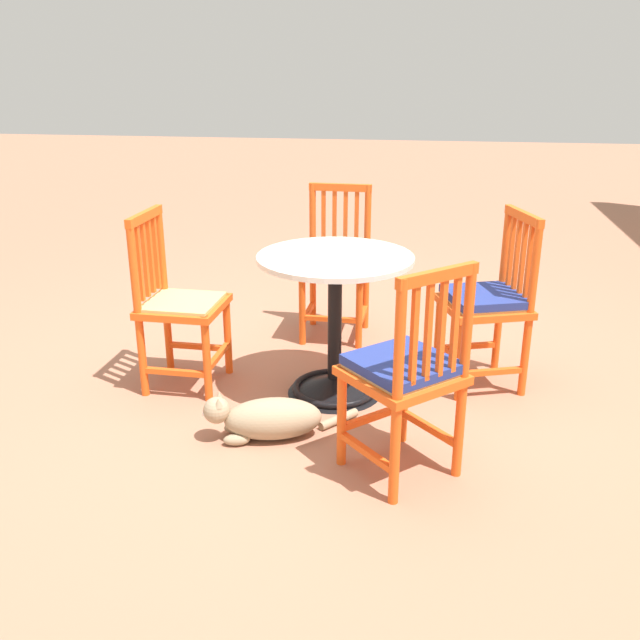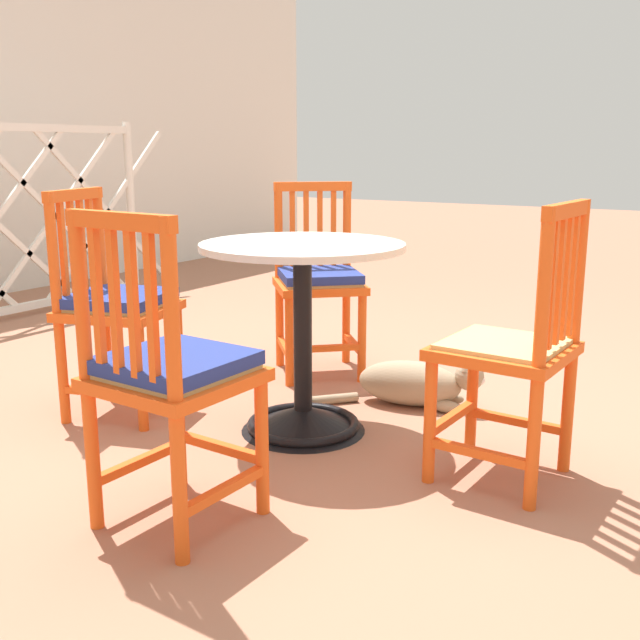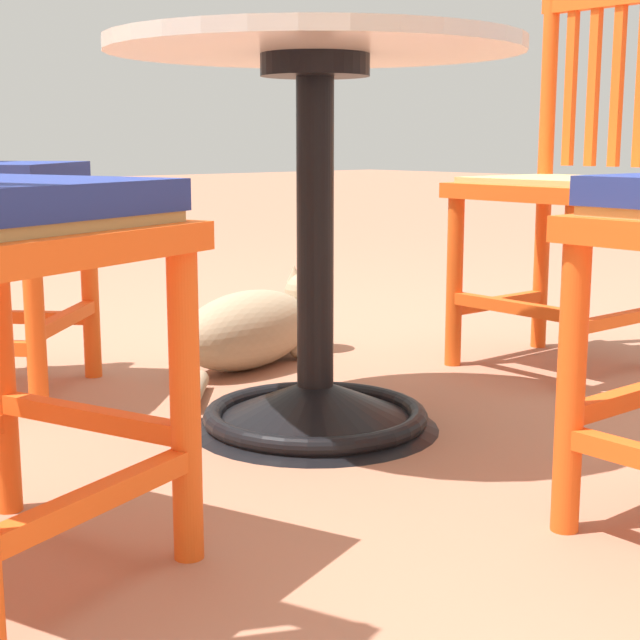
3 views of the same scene
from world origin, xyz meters
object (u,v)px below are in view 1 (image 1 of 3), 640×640
object	(u,v)px
orange_chair_by_planter	(488,303)
orange_chair_near_fence	(178,306)
orange_chair_facing_out	(406,374)
tabby_cat	(265,419)
orange_chair_at_corner	(336,265)
cafe_table	(335,341)

from	to	relation	value
orange_chair_by_planter	orange_chair_near_fence	world-z (taller)	same
orange_chair_facing_out	tabby_cat	bearing A→B (deg)	-106.73
orange_chair_by_planter	orange_chair_facing_out	bearing A→B (deg)	-22.72
orange_chair_at_corner	tabby_cat	world-z (taller)	orange_chair_at_corner
orange_chair_at_corner	orange_chair_near_fence	size ratio (longest dim) A/B	1.00
orange_chair_at_corner	orange_chair_facing_out	size ratio (longest dim) A/B	1.00
cafe_table	orange_chair_by_planter	distance (m)	0.81
cafe_table	tabby_cat	xyz separation A→B (m)	(0.50, -0.25, -0.19)
tabby_cat	orange_chair_by_planter	bearing A→B (deg)	126.08
orange_chair_at_corner	orange_chair_near_fence	bearing A→B (deg)	-41.05
orange_chair_at_corner	tabby_cat	distance (m)	1.37
orange_chair_by_planter	orange_chair_facing_out	distance (m)	1.00
cafe_table	orange_chair_by_planter	bearing A→B (deg)	107.18
orange_chair_near_fence	orange_chair_facing_out	xyz separation A→B (m)	(0.69, 1.18, 0.01)
orange_chair_facing_out	orange_chair_near_fence	bearing A→B (deg)	-120.23
cafe_table	orange_chair_facing_out	size ratio (longest dim) A/B	0.83
cafe_table	orange_chair_near_fence	world-z (taller)	orange_chair_near_fence
orange_chair_near_fence	orange_chair_facing_out	distance (m)	1.36
cafe_table	orange_chair_by_planter	world-z (taller)	orange_chair_by_planter
cafe_table	orange_chair_facing_out	xyz separation A→B (m)	(0.69, 0.37, 0.16)
orange_chair_by_planter	orange_chair_facing_out	size ratio (longest dim) A/B	1.00
orange_chair_facing_out	tabby_cat	xyz separation A→B (m)	(-0.19, -0.62, -0.35)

